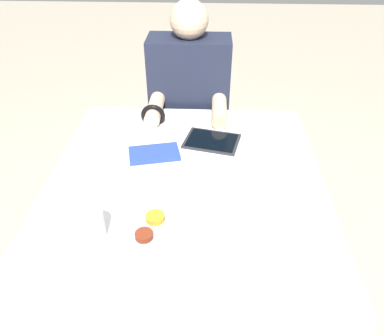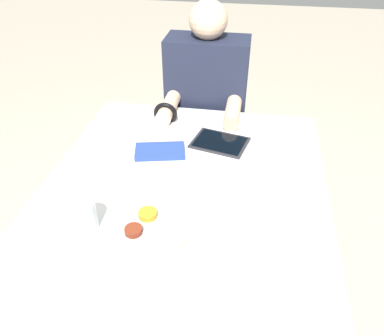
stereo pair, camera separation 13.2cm
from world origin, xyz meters
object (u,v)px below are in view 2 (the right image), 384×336
object	(u,v)px
red_notebook	(160,151)
tablet_device	(220,143)
thali_tray	(154,231)
drinking_glass	(84,216)
person_diner	(205,125)

from	to	relation	value
red_notebook	tablet_device	xyz separation A→B (m)	(0.23, 0.11, -0.00)
thali_tray	drinking_glass	distance (m)	0.22
thali_tray	person_diner	world-z (taller)	person_diner
drinking_glass	tablet_device	bearing A→B (deg)	57.37
red_notebook	tablet_device	bearing A→B (deg)	26.46
tablet_device	red_notebook	bearing A→B (deg)	-153.54
tablet_device	drinking_glass	size ratio (longest dim) A/B	2.54
thali_tray	red_notebook	distance (m)	0.44
red_notebook	person_diner	bearing A→B (deg)	78.31
thali_tray	red_notebook	xyz separation A→B (m)	(-0.09, 0.43, 0.00)
red_notebook	person_diner	world-z (taller)	person_diner
red_notebook	drinking_glass	size ratio (longest dim) A/B	2.17
thali_tray	person_diner	distance (m)	0.98
thali_tray	person_diner	xyz separation A→B (m)	(0.03, 0.97, -0.17)
red_notebook	thali_tray	bearing A→B (deg)	-78.67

